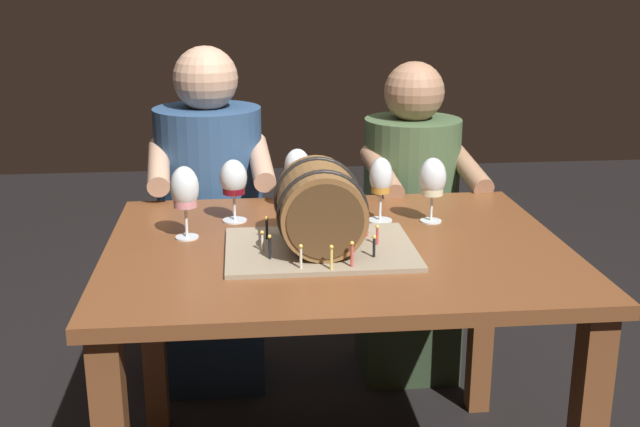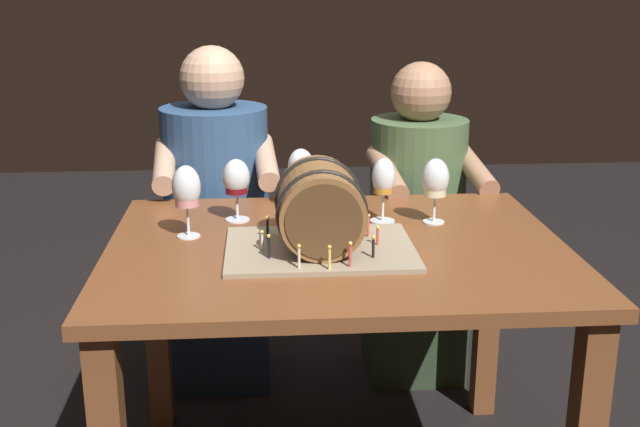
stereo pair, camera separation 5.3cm
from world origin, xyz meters
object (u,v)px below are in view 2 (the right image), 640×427
object	(u,v)px
wine_glass_empty	(301,167)
wine_glass_amber	(383,180)
wine_glass_rose	(186,190)
person_seated_left	(218,229)
wine_glass_red	(236,180)
person_seated_right	(416,236)
dining_table	(337,286)
barrel_cake	(320,213)
wine_glass_white	(435,181)

from	to	relation	value
wine_glass_empty	wine_glass_amber	world-z (taller)	same
wine_glass_rose	person_seated_left	size ratio (longest dim) A/B	0.16
person_seated_left	wine_glass_rose	bearing A→B (deg)	-93.70
wine_glass_red	person_seated_right	distance (m)	0.85
wine_glass_empty	person_seated_left	world-z (taller)	person_seated_left
dining_table	barrel_cake	distance (m)	0.23
wine_glass_white	wine_glass_amber	xyz separation A→B (m)	(-0.14, 0.02, 0.00)
wine_glass_empty	person_seated_left	xyz separation A→B (m)	(-0.27, 0.38, -0.31)
wine_glass_amber	person_seated_left	distance (m)	0.78
person_seated_left	person_seated_right	size ratio (longest dim) A/B	1.05
barrel_cake	wine_glass_white	world-z (taller)	barrel_cake
wine_glass_amber	wine_glass_rose	bearing A→B (deg)	-169.70
barrel_cake	person_seated_left	bearing A→B (deg)	111.75
barrel_cake	wine_glass_empty	world-z (taller)	barrel_cake
dining_table	wine_glass_empty	xyz separation A→B (m)	(-0.08, 0.33, 0.25)
wine_glass_rose	person_seated_left	xyz separation A→B (m)	(0.04, 0.62, -0.31)
barrel_cake	wine_glass_rose	xyz separation A→B (m)	(-0.34, 0.14, 0.03)
wine_glass_red	person_seated_left	xyz separation A→B (m)	(-0.09, 0.48, -0.30)
wine_glass_rose	wine_glass_empty	distance (m)	0.39
dining_table	wine_glass_amber	size ratio (longest dim) A/B	6.44
wine_glass_amber	person_seated_left	size ratio (longest dim) A/B	0.15
wine_glass_rose	wine_glass_amber	world-z (taller)	wine_glass_rose
wine_glass_red	person_seated_left	bearing A→B (deg)	100.25
person_seated_right	wine_glass_white	bearing A→B (deg)	-96.35
wine_glass_rose	wine_glass_amber	xyz separation A→B (m)	(0.54, 0.10, -0.01)
wine_glass_rose	dining_table	bearing A→B (deg)	-12.87
dining_table	person_seated_right	distance (m)	0.80
wine_glass_empty	wine_glass_amber	xyz separation A→B (m)	(0.23, -0.14, -0.01)
dining_table	person_seated_right	size ratio (longest dim) A/B	1.04
wine_glass_empty	person_seated_right	distance (m)	0.68
wine_glass_white	dining_table	bearing A→B (deg)	-150.05
wine_glass_red	barrel_cake	bearing A→B (deg)	-52.37
barrel_cake	wine_glass_red	xyz separation A→B (m)	(-0.22, 0.28, 0.02)
person_seated_right	wine_glass_empty	bearing A→B (deg)	-138.24
barrel_cake	wine_glass_white	size ratio (longest dim) A/B	2.57
wine_glass_red	wine_glass_amber	size ratio (longest dim) A/B	0.97
wine_glass_white	person_seated_left	size ratio (longest dim) A/B	0.15
barrel_cake	wine_glass_red	size ratio (longest dim) A/B	2.66
barrel_cake	wine_glass_amber	size ratio (longest dim) A/B	2.57
wine_glass_white	person_seated_left	distance (m)	0.89
person_seated_left	wine_glass_white	bearing A→B (deg)	-40.08
dining_table	barrel_cake	size ratio (longest dim) A/B	2.50
person_seated_left	person_seated_right	world-z (taller)	person_seated_left
barrel_cake	wine_glass_white	distance (m)	0.41
wine_glass_empty	person_seated_right	xyz separation A→B (m)	(0.43, 0.38, -0.35)
wine_glass_rose	person_seated_right	bearing A→B (deg)	39.80
wine_glass_white	wine_glass_rose	bearing A→B (deg)	-173.43
wine_glass_rose	wine_glass_amber	size ratio (longest dim) A/B	1.06
dining_table	wine_glass_empty	world-z (taller)	wine_glass_empty
barrel_cake	wine_glass_rose	distance (m)	0.37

